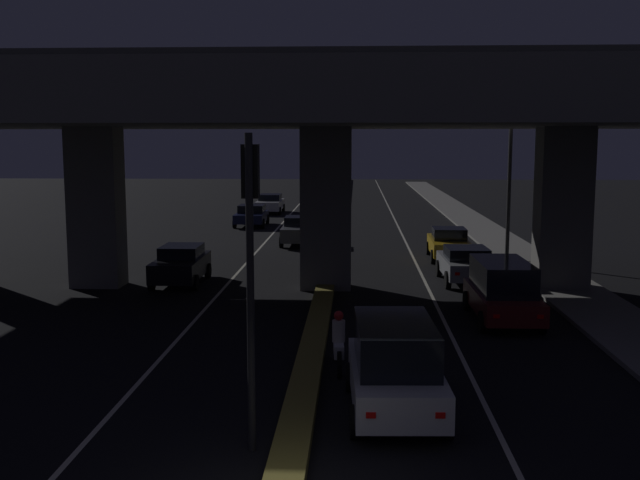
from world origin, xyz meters
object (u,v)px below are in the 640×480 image
Objects in this scene: traffic_light_left_of_median at (250,238)px; car_white_lead at (395,365)px; car_grey_second_oncoming at (299,230)px; motorcycle_white_filtering_near at (339,345)px; street_lamp at (501,158)px; car_dark_blue_third_oncoming at (252,215)px; car_silver_third at (466,264)px; car_white_fourth_oncoming at (270,203)px; car_dark_red_second at (502,290)px; car_taxi_yellow_fourth at (449,243)px; car_black_lead_oncoming at (181,264)px.

traffic_light_left_of_median is 4.43m from car_white_lead.
car_grey_second_oncoming is 22.74m from motorcycle_white_filtering_near.
street_lamp is (8.54, 21.87, 0.92)m from traffic_light_left_of_median.
car_dark_blue_third_oncoming is (-7.76, 34.05, -0.27)m from car_white_lead.
traffic_light_left_of_median is at bearing 158.04° from car_silver_third.
car_dark_red_second is at bearing 18.55° from car_white_fourth_oncoming.
car_white_fourth_oncoming is 40.65m from motorcycle_white_filtering_near.
traffic_light_left_of_median is at bearing 7.67° from car_dark_blue_third_oncoming.
street_lamp reaches higher than motorcycle_white_filtering_near.
car_silver_third is 5.95m from car_taxi_yellow_fourth.
car_black_lead_oncoming is (-13.57, -6.10, -4.05)m from street_lamp.
car_taxi_yellow_fourth is 18.26m from motorcycle_white_filtering_near.
car_silver_third is at bearing -16.20° from car_white_lead.
car_black_lead_oncoming is at bearing -155.81° from street_lamp.
car_black_lead_oncoming is at bearing 63.47° from car_dark_red_second.
car_dark_blue_third_oncoming is 8.97m from car_white_fourth_oncoming.
street_lamp reaches higher than car_dark_red_second.
car_dark_blue_third_oncoming is at bearing -156.69° from car_grey_second_oncoming.
car_black_lead_oncoming is 0.93× the size of car_grey_second_oncoming.
traffic_light_left_of_median is at bearing 160.12° from motorcycle_white_filtering_near.
car_taxi_yellow_fourth is 1.06× the size of car_dark_blue_third_oncoming.
car_dark_red_second reaches higher than car_taxi_yellow_fourth.
car_white_lead is at bearing 165.03° from car_silver_third.
car_dark_red_second is at bearing -178.09° from car_taxi_yellow_fourth.
car_grey_second_oncoming is at bearing 33.15° from car_silver_third.
car_dark_blue_third_oncoming is at bearing 28.85° from car_silver_third.
car_grey_second_oncoming is 1.06× the size of car_dark_blue_third_oncoming.
car_taxi_yellow_fourth is at bearing 39.60° from car_dark_blue_third_oncoming.
motorcycle_white_filtering_near is (-4.84, -17.61, -0.14)m from car_taxi_yellow_fourth.
car_white_fourth_oncoming is at bearing 5.84° from motorcycle_white_filtering_near.
traffic_light_left_of_median is 1.37× the size of car_white_lead.
car_black_lead_oncoming is 29.24m from car_white_fourth_oncoming.
car_black_lead_oncoming is (-5.03, 15.77, -3.12)m from traffic_light_left_of_median.
car_black_lead_oncoming is at bearing 107.70° from traffic_light_left_of_median.
street_lamp reaches higher than car_white_fourth_oncoming.
car_white_fourth_oncoming is (0.18, 29.24, -0.02)m from car_black_lead_oncoming.
car_white_lead is (-5.84, -19.88, -3.82)m from street_lamp.
car_grey_second_oncoming is 1.03× the size of car_white_fourth_oncoming.
car_grey_second_oncoming is at bearing 92.55° from traffic_light_left_of_median.
motorcycle_white_filtering_near is at bearing -112.57° from street_lamp.
car_silver_third is at bearing 92.90° from car_black_lead_oncoming.
street_lamp reaches higher than car_dark_blue_third_oncoming.
car_silver_third is at bearing -113.12° from street_lamp.
car_taxi_yellow_fourth is 1.00× the size of car_grey_second_oncoming.
car_black_lead_oncoming is at bearing 27.66° from motorcycle_white_filtering_near.
car_dark_blue_third_oncoming is at bearing 41.05° from car_taxi_yellow_fourth.
car_taxi_yellow_fourth is 2.20× the size of motorcycle_white_filtering_near.
car_silver_third is at bearing 33.67° from car_grey_second_oncoming.
car_white_lead is (2.70, 1.99, -2.90)m from traffic_light_left_of_median.
car_taxi_yellow_fourth is at bearing -1.75° from car_silver_third.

